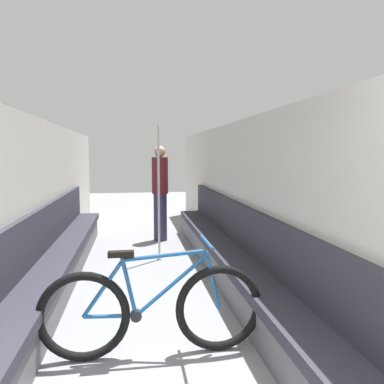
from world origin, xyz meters
name	(u,v)px	position (x,y,z in m)	size (l,w,h in m)	color
wall_left	(30,206)	(-1.30, 3.81, 1.03)	(0.10, 10.81, 2.06)	beige
wall_right	(249,201)	(1.30, 3.81, 1.03)	(0.10, 10.81, 2.06)	beige
bench_seat_row_left	(53,266)	(-1.07, 3.78, 0.32)	(0.43, 6.23, 0.98)	#5B5B60
bench_seat_row_right	(231,258)	(1.07, 3.78, 0.32)	(0.43, 6.23, 0.98)	#5B5B60
bicycle	(153,310)	(0.01, 2.22, 0.38)	(1.80, 0.46, 0.93)	black
grab_pole_near	(159,196)	(0.25, 4.95, 0.99)	(0.08, 0.08, 2.04)	gray
passenger_standing	(160,192)	(0.36, 6.24, 0.91)	(0.30, 0.30, 1.76)	#332D4C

